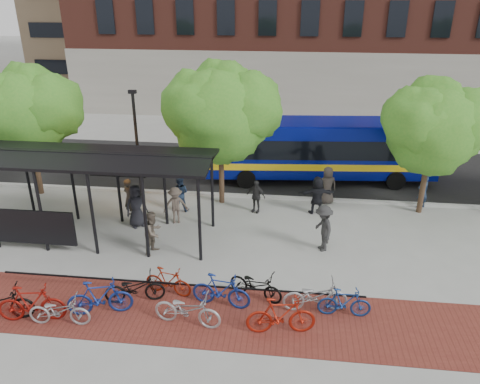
# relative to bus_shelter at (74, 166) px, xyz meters

# --- Properties ---
(ground) EXTENTS (160.00, 160.00, 0.00)m
(ground) POSITION_rel_bus_shelter_xyz_m (8.13, 0.48, -3.00)
(ground) COLOR #9E9E99
(ground) RESTS_ON ground
(asphalt_street) EXTENTS (160.00, 8.00, 0.01)m
(asphalt_street) POSITION_rel_bus_shelter_xyz_m (8.13, 8.48, -2.99)
(asphalt_street) COLOR black
(asphalt_street) RESTS_ON ground
(curb) EXTENTS (160.00, 0.25, 0.12)m
(curb) POSITION_rel_bus_shelter_xyz_m (8.13, 4.48, -2.94)
(curb) COLOR #B7B7B2
(curb) RESTS_ON ground
(brick_strip) EXTENTS (24.00, 3.00, 0.01)m
(brick_strip) POSITION_rel_bus_shelter_xyz_m (6.13, -4.52, -3.00)
(brick_strip) COLOR maroon
(brick_strip) RESTS_ON ground
(bike_rack_rail) EXTENTS (12.00, 0.05, 0.95)m
(bike_rack_rail) POSITION_rel_bus_shelter_xyz_m (4.83, -3.62, -3.00)
(bike_rack_rail) COLOR black
(bike_rack_rail) RESTS_ON ground
(bus_shelter) EXTENTS (10.60, 3.07, 3.60)m
(bus_shelter) POSITION_rel_bus_shelter_xyz_m (0.00, 0.00, 0.00)
(bus_shelter) COLOR black
(bus_shelter) RESTS_ON ground
(tree_a) EXTENTS (4.90, 4.00, 6.18)m
(tree_a) POSITION_rel_bus_shelter_xyz_m (-3.77, 3.83, 1.24)
(tree_a) COLOR #382619
(tree_a) RESTS_ON ground
(tree_b) EXTENTS (5.15, 4.20, 6.47)m
(tree_b) POSITION_rel_bus_shelter_xyz_m (5.23, 3.83, 1.46)
(tree_b) COLOR #382619
(tree_b) RESTS_ON ground
(tree_c) EXTENTS (4.66, 3.80, 5.92)m
(tree_c) POSITION_rel_bus_shelter_xyz_m (14.22, 3.83, 1.06)
(tree_c) COLOR #382619
(tree_c) RESTS_ON ground
(lamp_post_left) EXTENTS (0.35, 0.20, 5.12)m
(lamp_post_left) POSITION_rel_bus_shelter_xyz_m (1.13, 4.08, -0.25)
(lamp_post_left) COLOR black
(lamp_post_left) RESTS_ON ground
(bus) EXTENTS (11.83, 3.60, 3.15)m
(bus) POSITION_rel_bus_shelter_xyz_m (9.69, 7.22, -1.19)
(bus) COLOR navy
(bus) RESTS_ON ground
(bike_1) EXTENTS (2.11, 0.90, 1.23)m
(bike_1) POSITION_rel_bus_shelter_xyz_m (0.76, -5.35, -2.39)
(bike_1) COLOR maroon
(bike_1) RESTS_ON ground
(bike_2) EXTENTS (1.91, 0.78, 0.98)m
(bike_2) POSITION_rel_bus_shelter_xyz_m (1.66, -5.43, -2.51)
(bike_2) COLOR #959597
(bike_2) RESTS_ON ground
(bike_3) EXTENTS (2.07, 1.05, 1.20)m
(bike_3) POSITION_rel_bus_shelter_xyz_m (2.68, -4.81, -2.40)
(bike_3) COLOR navy
(bike_3) RESTS_ON ground
(bike_4) EXTENTS (2.01, 1.11, 1.00)m
(bike_4) POSITION_rel_bus_shelter_xyz_m (3.53, -4.08, -2.50)
(bike_4) COLOR black
(bike_4) RESTS_ON ground
(bike_5) EXTENTS (1.69, 0.78, 0.98)m
(bike_5) POSITION_rel_bus_shelter_xyz_m (4.49, -3.57, -2.51)
(bike_5) COLOR maroon
(bike_5) RESTS_ON ground
(bike_6) EXTENTS (2.16, 1.00, 1.09)m
(bike_6) POSITION_rel_bus_shelter_xyz_m (5.45, -4.99, -2.45)
(bike_6) COLOR #999A9C
(bike_6) RESTS_ON ground
(bike_7) EXTENTS (1.97, 0.82, 1.15)m
(bike_7) POSITION_rel_bus_shelter_xyz_m (6.31, -3.99, -2.42)
(bike_7) COLOR navy
(bike_7) RESTS_ON ground
(bike_8) EXTENTS (1.98, 1.29, 0.98)m
(bike_8) POSITION_rel_bus_shelter_xyz_m (7.35, -3.43, -2.51)
(bike_8) COLOR black
(bike_8) RESTS_ON ground
(bike_9) EXTENTS (2.09, 0.86, 1.22)m
(bike_9) POSITION_rel_bus_shelter_xyz_m (8.22, -5.04, -2.39)
(bike_9) COLOR #9A1C0E
(bike_9) RESTS_ON ground
(bike_10) EXTENTS (2.10, 0.98, 1.06)m
(bike_10) POSITION_rel_bus_shelter_xyz_m (9.24, -3.86, -2.47)
(bike_10) COLOR #959497
(bike_10) RESTS_ON ground
(bike_11) EXTENTS (1.63, 0.48, 0.98)m
(bike_11) POSITION_rel_bus_shelter_xyz_m (10.12, -4.04, -2.51)
(bike_11) COLOR navy
(bike_11) RESTS_ON ground
(pedestrian_0) EXTENTS (1.08, 1.02, 1.85)m
(pedestrian_0) POSITION_rel_bus_shelter_xyz_m (1.95, 1.00, -2.07)
(pedestrian_0) COLOR black
(pedestrian_0) RESTS_ON ground
(pedestrian_1) EXTENTS (0.77, 0.69, 1.76)m
(pedestrian_1) POSITION_rel_bus_shelter_xyz_m (1.35, 1.88, -2.12)
(pedestrian_1) COLOR #39332D
(pedestrian_1) RESTS_ON ground
(pedestrian_2) EXTENTS (0.85, 0.69, 1.65)m
(pedestrian_2) POSITION_rel_bus_shelter_xyz_m (3.40, 2.71, -2.17)
(pedestrian_2) COLOR #1D2C44
(pedestrian_2) RESTS_ON ground
(pedestrian_3) EXTENTS (1.18, 0.88, 1.64)m
(pedestrian_3) POSITION_rel_bus_shelter_xyz_m (3.51, 1.48, -2.18)
(pedestrian_3) COLOR #51453C
(pedestrian_3) RESTS_ON ground
(pedestrian_4) EXTENTS (0.97, 0.66, 1.52)m
(pedestrian_4) POSITION_rel_bus_shelter_xyz_m (6.80, 2.95, -2.24)
(pedestrian_4) COLOR #272727
(pedestrian_4) RESTS_ON ground
(pedestrian_5) EXTENTS (1.67, 0.77, 1.74)m
(pedestrian_5) POSITION_rel_bus_shelter_xyz_m (9.51, 3.13, -2.13)
(pedestrian_5) COLOR black
(pedestrian_5) RESTS_ON ground
(pedestrian_6) EXTENTS (0.99, 0.77, 1.78)m
(pedestrian_6) POSITION_rel_bus_shelter_xyz_m (10.02, 4.28, -2.11)
(pedestrian_6) COLOR #413934
(pedestrian_6) RESTS_ON ground
(pedestrian_7) EXTENTS (0.69, 0.60, 1.58)m
(pedestrian_7) POSITION_rel_bus_shelter_xyz_m (14.31, 4.28, -2.21)
(pedestrian_7) COLOR #20314C
(pedestrian_7) RESTS_ON ground
(pedestrian_8) EXTENTS (0.90, 1.00, 1.70)m
(pedestrian_8) POSITION_rel_bus_shelter_xyz_m (3.27, -1.02, -2.15)
(pedestrian_8) COLOR brown
(pedestrian_8) RESTS_ON ground
(pedestrian_9) EXTENTS (1.03, 1.36, 1.86)m
(pedestrian_9) POSITION_rel_bus_shelter_xyz_m (9.63, -0.08, -2.07)
(pedestrian_9) COLOR #292929
(pedestrian_9) RESTS_ON ground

